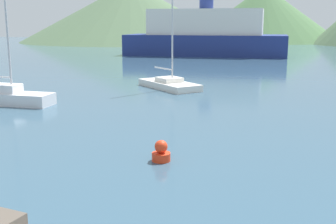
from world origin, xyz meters
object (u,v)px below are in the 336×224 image
(sailboat_middle, at_px, (169,83))
(ferry_distant, at_px, (206,35))
(buoy_marker, at_px, (161,152))
(sailboat_outer, at_px, (6,96))

(sailboat_middle, distance_m, ferry_distant, 32.69)
(buoy_marker, bearing_deg, ferry_distant, 101.43)
(sailboat_outer, relative_size, ferry_distant, 0.37)
(sailboat_middle, height_order, buoy_marker, sailboat_middle)
(sailboat_outer, bearing_deg, buoy_marker, -33.52)
(ferry_distant, height_order, buoy_marker, ferry_distant)
(sailboat_middle, xyz_separation_m, ferry_distant, (-4.85, 32.23, 2.54))
(sailboat_middle, distance_m, sailboat_outer, 11.41)
(sailboat_outer, height_order, ferry_distant, sailboat_outer)
(sailboat_middle, xyz_separation_m, sailboat_outer, (-7.18, -8.87, 0.12))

